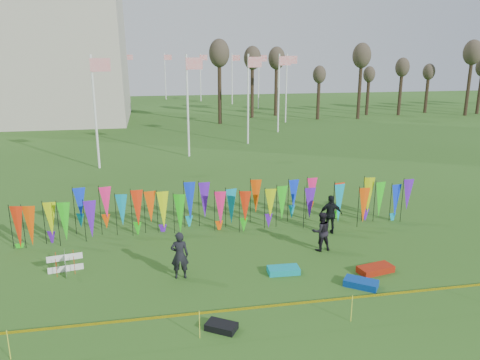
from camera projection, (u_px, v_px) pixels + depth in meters
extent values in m
plane|color=#284E16|center=(251.00, 308.00, 15.38)|extent=(160.00, 160.00, 0.00)
cylinder|color=white|center=(278.00, 84.00, 62.35)|extent=(0.16, 0.16, 8.00)
plane|color=red|center=(283.00, 59.00, 61.59)|extent=(1.40, 0.00, 1.40)
cylinder|color=white|center=(259.00, 81.00, 69.04)|extent=(0.16, 0.16, 8.00)
plane|color=red|center=(263.00, 58.00, 68.28)|extent=(1.40, 0.00, 1.40)
cylinder|color=white|center=(232.00, 79.00, 74.93)|extent=(0.16, 0.16, 8.00)
plane|color=red|center=(236.00, 58.00, 74.17)|extent=(1.40, 0.00, 1.40)
cylinder|color=white|center=(201.00, 78.00, 79.61)|extent=(0.16, 0.16, 8.00)
plane|color=red|center=(204.00, 58.00, 78.85)|extent=(1.40, 0.00, 1.40)
cylinder|color=white|center=(165.00, 77.00, 82.77)|extent=(0.16, 0.16, 8.00)
plane|color=red|center=(168.00, 57.00, 82.01)|extent=(1.40, 0.00, 1.40)
cylinder|color=white|center=(127.00, 76.00, 84.19)|extent=(0.16, 0.16, 8.00)
plane|color=red|center=(129.00, 57.00, 83.43)|extent=(1.40, 0.00, 1.40)
cylinder|color=white|center=(86.00, 76.00, 83.78)|extent=(0.16, 0.16, 8.00)
plane|color=red|center=(87.00, 57.00, 83.02)|extent=(1.40, 0.00, 1.40)
cylinder|color=white|center=(42.00, 77.00, 81.55)|extent=(0.16, 0.16, 8.00)
plane|color=red|center=(43.00, 57.00, 80.79)|extent=(1.40, 0.00, 1.40)
cylinder|color=white|center=(95.00, 113.00, 32.95)|extent=(0.16, 0.16, 8.00)
plane|color=red|center=(100.00, 65.00, 32.19)|extent=(1.40, 0.00, 1.40)
cylinder|color=white|center=(188.00, 107.00, 36.83)|extent=(0.16, 0.16, 8.00)
plane|color=red|center=(194.00, 64.00, 36.07)|extent=(1.40, 0.00, 1.40)
cylinder|color=white|center=(248.00, 100.00, 42.10)|extent=(0.16, 0.16, 8.00)
plane|color=red|center=(255.00, 62.00, 41.34)|extent=(1.40, 0.00, 1.40)
cylinder|color=white|center=(279.00, 94.00, 48.40)|extent=(0.16, 0.16, 8.00)
plane|color=red|center=(285.00, 61.00, 47.64)|extent=(1.40, 0.00, 1.40)
cylinder|color=white|center=(286.00, 89.00, 55.31)|extent=(0.16, 0.16, 8.00)
plane|color=red|center=(292.00, 60.00, 54.55)|extent=(1.40, 0.00, 1.40)
cylinder|color=black|center=(13.00, 222.00, 20.19)|extent=(0.03, 0.03, 2.10)
cone|color=red|center=(19.00, 218.00, 20.20)|extent=(0.64, 0.64, 1.60)
cylinder|color=black|center=(28.00, 221.00, 20.31)|extent=(0.03, 0.03, 2.10)
cone|color=#F64C07|center=(35.00, 217.00, 20.31)|extent=(0.64, 0.64, 1.60)
cylinder|color=black|center=(43.00, 220.00, 20.42)|extent=(0.03, 0.03, 2.10)
cone|color=#C1DC0B|center=(50.00, 216.00, 20.43)|extent=(0.64, 0.64, 1.60)
cylinder|color=black|center=(58.00, 219.00, 20.53)|extent=(0.03, 0.03, 2.10)
cone|color=#22CA17|center=(65.00, 215.00, 20.54)|extent=(0.64, 0.64, 1.60)
cylinder|color=black|center=(73.00, 218.00, 20.65)|extent=(0.03, 0.03, 2.10)
cone|color=#0E33F5|center=(79.00, 214.00, 20.65)|extent=(0.64, 0.64, 1.60)
cylinder|color=black|center=(88.00, 217.00, 20.76)|extent=(0.03, 0.03, 2.10)
cone|color=#5916C2|center=(94.00, 213.00, 20.77)|extent=(0.64, 0.64, 1.60)
cylinder|color=black|center=(102.00, 216.00, 20.87)|extent=(0.03, 0.03, 2.10)
cone|color=#FF1C6D|center=(108.00, 212.00, 20.88)|extent=(0.64, 0.64, 1.60)
cylinder|color=black|center=(116.00, 216.00, 20.98)|extent=(0.03, 0.03, 2.10)
cone|color=#0B92B3|center=(123.00, 212.00, 20.99)|extent=(0.64, 0.64, 1.60)
cylinder|color=black|center=(131.00, 215.00, 21.10)|extent=(0.03, 0.03, 2.10)
cone|color=red|center=(137.00, 211.00, 21.10)|extent=(0.64, 0.64, 1.60)
cylinder|color=black|center=(145.00, 214.00, 21.21)|extent=(0.03, 0.03, 2.10)
cone|color=#F64C07|center=(151.00, 210.00, 21.22)|extent=(0.64, 0.64, 1.60)
cylinder|color=black|center=(158.00, 213.00, 21.32)|extent=(0.03, 0.03, 2.10)
cone|color=#C1DC0B|center=(165.00, 209.00, 21.33)|extent=(0.64, 0.64, 1.60)
cylinder|color=black|center=(172.00, 212.00, 21.44)|extent=(0.03, 0.03, 2.10)
cone|color=#22CA17|center=(178.00, 208.00, 21.44)|extent=(0.64, 0.64, 1.60)
cylinder|color=black|center=(186.00, 211.00, 21.55)|extent=(0.03, 0.03, 2.10)
cone|color=#0E33F5|center=(192.00, 207.00, 21.56)|extent=(0.64, 0.64, 1.60)
cylinder|color=black|center=(199.00, 210.00, 21.66)|extent=(0.03, 0.03, 2.10)
cone|color=#5916C2|center=(205.00, 207.00, 21.67)|extent=(0.64, 0.64, 1.60)
cylinder|color=black|center=(212.00, 210.00, 21.78)|extent=(0.03, 0.03, 2.10)
cone|color=#FF1C6D|center=(218.00, 206.00, 21.78)|extent=(0.64, 0.64, 1.60)
cylinder|color=black|center=(226.00, 209.00, 21.89)|extent=(0.03, 0.03, 2.10)
cone|color=#0B92B3|center=(231.00, 205.00, 21.90)|extent=(0.64, 0.64, 1.60)
cylinder|color=black|center=(239.00, 208.00, 22.00)|extent=(0.03, 0.03, 2.10)
cone|color=red|center=(244.00, 204.00, 22.01)|extent=(0.64, 0.64, 1.60)
cylinder|color=black|center=(251.00, 207.00, 22.11)|extent=(0.03, 0.03, 2.10)
cone|color=#F64C07|center=(257.00, 203.00, 22.12)|extent=(0.64, 0.64, 1.60)
cylinder|color=black|center=(264.00, 206.00, 22.23)|extent=(0.03, 0.03, 2.10)
cone|color=#C1DC0B|center=(270.00, 203.00, 22.23)|extent=(0.64, 0.64, 1.60)
cylinder|color=black|center=(277.00, 206.00, 22.34)|extent=(0.03, 0.03, 2.10)
cone|color=#22CA17|center=(283.00, 202.00, 22.35)|extent=(0.64, 0.64, 1.60)
cylinder|color=black|center=(289.00, 205.00, 22.45)|extent=(0.03, 0.03, 2.10)
cone|color=#0E33F5|center=(295.00, 201.00, 22.46)|extent=(0.64, 0.64, 1.60)
cylinder|color=black|center=(302.00, 204.00, 22.57)|extent=(0.03, 0.03, 2.10)
cone|color=#5916C2|center=(307.00, 200.00, 22.57)|extent=(0.64, 0.64, 1.60)
cylinder|color=black|center=(314.00, 203.00, 22.68)|extent=(0.03, 0.03, 2.10)
cone|color=#FF1C6D|center=(319.00, 200.00, 22.69)|extent=(0.64, 0.64, 1.60)
cylinder|color=black|center=(326.00, 203.00, 22.79)|extent=(0.03, 0.03, 2.10)
cone|color=#0B92B3|center=(332.00, 199.00, 22.80)|extent=(0.64, 0.64, 1.60)
cylinder|color=black|center=(338.00, 202.00, 22.91)|extent=(0.03, 0.03, 2.10)
cone|color=red|center=(344.00, 198.00, 22.91)|extent=(0.64, 0.64, 1.60)
cylinder|color=black|center=(350.00, 201.00, 23.02)|extent=(0.03, 0.03, 2.10)
cone|color=#F64C07|center=(355.00, 198.00, 23.02)|extent=(0.64, 0.64, 1.60)
cylinder|color=black|center=(362.00, 200.00, 23.13)|extent=(0.03, 0.03, 2.10)
cone|color=#C1DC0B|center=(367.00, 197.00, 23.14)|extent=(0.64, 0.64, 1.60)
cylinder|color=black|center=(373.00, 200.00, 23.24)|extent=(0.03, 0.03, 2.10)
cone|color=#22CA17|center=(379.00, 196.00, 23.25)|extent=(0.64, 0.64, 1.60)
cylinder|color=black|center=(385.00, 199.00, 23.36)|extent=(0.03, 0.03, 2.10)
cone|color=#0E33F5|center=(390.00, 195.00, 23.36)|extent=(0.64, 0.64, 1.60)
cylinder|color=black|center=(396.00, 198.00, 23.47)|extent=(0.03, 0.03, 2.10)
cone|color=#5916C2|center=(402.00, 195.00, 23.48)|extent=(0.64, 0.64, 1.60)
cube|color=#E0C804|center=(261.00, 307.00, 13.88)|extent=(26.00, 0.01, 0.08)
cylinder|color=yellow|center=(10.00, 345.00, 12.70)|extent=(0.02, 0.02, 0.90)
cylinder|color=yellow|center=(194.00, 325.00, 13.61)|extent=(0.02, 0.02, 0.90)
cylinder|color=yellow|center=(354.00, 308.00, 14.52)|extent=(0.02, 0.02, 0.90)
cylinder|color=#362A1B|center=(223.00, 94.00, 57.31)|extent=(0.44, 0.44, 6.40)
ellipsoid|color=#443A2D|center=(223.00, 66.00, 56.43)|extent=(1.92, 1.92, 2.56)
cylinder|color=#362A1B|center=(255.00, 94.00, 58.04)|extent=(0.44, 0.44, 6.40)
ellipsoid|color=#443A2D|center=(255.00, 66.00, 57.15)|extent=(1.92, 1.92, 2.56)
cylinder|color=#362A1B|center=(286.00, 93.00, 58.77)|extent=(0.44, 0.44, 6.40)
ellipsoid|color=#443A2D|center=(287.00, 66.00, 57.88)|extent=(1.92, 1.92, 2.56)
cylinder|color=#362A1B|center=(316.00, 93.00, 59.50)|extent=(0.44, 0.44, 6.40)
ellipsoid|color=#443A2D|center=(318.00, 65.00, 58.61)|extent=(1.92, 1.92, 2.56)
cylinder|color=#362A1B|center=(346.00, 92.00, 60.22)|extent=(0.44, 0.44, 6.40)
ellipsoid|color=#443A2D|center=(347.00, 65.00, 59.34)|extent=(1.92, 1.92, 2.56)
cylinder|color=#362A1B|center=(375.00, 92.00, 60.95)|extent=(0.44, 0.44, 6.40)
ellipsoid|color=#443A2D|center=(377.00, 65.00, 60.07)|extent=(1.92, 1.92, 2.56)
cylinder|color=#362A1B|center=(403.00, 91.00, 61.68)|extent=(0.44, 0.44, 6.40)
ellipsoid|color=#443A2D|center=(405.00, 65.00, 60.79)|extent=(1.92, 1.92, 2.56)
cylinder|color=#362A1B|center=(430.00, 91.00, 62.41)|extent=(0.44, 0.44, 6.40)
ellipsoid|color=#443A2D|center=(433.00, 65.00, 61.52)|extent=(1.92, 1.92, 2.56)
cylinder|color=#362A1B|center=(457.00, 90.00, 63.14)|extent=(0.44, 0.44, 6.40)
ellipsoid|color=#443A2D|center=(460.00, 65.00, 62.25)|extent=(1.92, 1.92, 2.56)
cylinder|color=red|center=(55.00, 267.00, 17.45)|extent=(0.02, 0.02, 0.73)
cylinder|color=red|center=(73.00, 266.00, 17.57)|extent=(0.02, 0.02, 0.73)
cylinder|color=red|center=(58.00, 260.00, 18.06)|extent=(0.02, 0.02, 0.73)
cylinder|color=red|center=(75.00, 259.00, 18.17)|extent=(0.02, 0.02, 0.73)
imported|color=black|center=(180.00, 255.00, 17.21)|extent=(0.70, 0.53, 1.82)
imported|color=black|center=(321.00, 231.00, 19.67)|extent=(0.87, 0.58, 1.69)
imported|color=black|center=(331.00, 215.00, 21.50)|extent=(1.15, 0.75, 1.84)
cube|color=#0B9CAB|center=(283.00, 270.00, 17.78)|extent=(1.21, 0.64, 0.24)
cube|color=#093C9C|center=(361.00, 283.00, 16.77)|extent=(1.30, 1.19, 0.24)
cube|color=#A81F0B|center=(375.00, 269.00, 17.85)|extent=(1.47, 0.90, 0.25)
cube|color=black|center=(221.00, 327.00, 14.15)|extent=(1.06, 0.95, 0.21)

